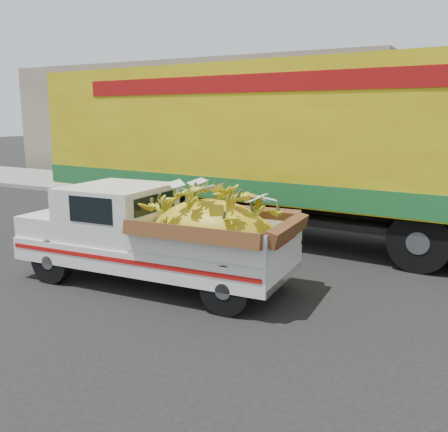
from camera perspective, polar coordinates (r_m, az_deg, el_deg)
The scene contains 6 objects.
ground at distance 7.76m, azimuth -8.49°, elevation -9.32°, with size 100.00×100.00×0.00m, color black.
curb at distance 13.82m, azimuth 9.33°, elevation 0.24°, with size 60.00×0.25×0.15m, color gray.
sidewalk at distance 15.79m, azimuth 11.86°, elevation 1.54°, with size 60.00×4.00×0.14m, color gray.
building_left at distance 24.25m, azimuth -2.33°, elevation 10.95°, with size 18.00×6.00×5.00m, color gray.
pickup_truck at distance 8.02m, azimuth -5.94°, elevation -2.18°, with size 4.62×1.92×1.59m.
semi_trailer at distance 11.29m, azimuth 5.47°, elevation 8.31°, with size 12.04×3.36×3.80m.
Camera 1 is at (4.42, -5.76, 2.75)m, focal length 40.00 mm.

